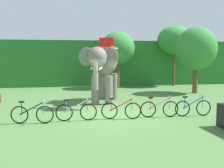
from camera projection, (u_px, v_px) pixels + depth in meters
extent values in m
plane|color=#4C753D|center=(110.00, 114.00, 12.15)|extent=(80.00, 80.00, 0.00)
cube|color=#28702D|center=(87.00, 63.00, 26.05)|extent=(36.00, 6.00, 4.04)
cylinder|color=brown|center=(118.00, 75.00, 22.09)|extent=(0.30, 0.30, 2.14)
ellipsoid|color=#338438|center=(118.00, 48.00, 21.84)|extent=(2.82, 2.82, 2.67)
cylinder|color=brown|center=(195.00, 80.00, 19.10)|extent=(0.36, 0.36, 1.83)
ellipsoid|color=#338438|center=(196.00, 48.00, 18.86)|extent=(2.91, 2.91, 3.09)
cylinder|color=brown|center=(174.00, 69.00, 23.79)|extent=(0.21, 0.21, 2.95)
ellipsoid|color=#338438|center=(175.00, 40.00, 23.52)|extent=(3.08, 3.08, 2.54)
ellipsoid|color=slate|center=(105.00, 62.00, 15.41)|extent=(2.26, 3.20, 1.50)
cylinder|color=slate|center=(109.00, 90.00, 14.63)|extent=(0.44, 0.44, 1.60)
cylinder|color=slate|center=(95.00, 90.00, 14.75)|extent=(0.44, 0.44, 1.60)
cylinder|color=slate|center=(114.00, 86.00, 16.39)|extent=(0.44, 0.44, 1.60)
cylinder|color=slate|center=(102.00, 86.00, 16.52)|extent=(0.44, 0.44, 1.60)
ellipsoid|color=slate|center=(97.00, 58.00, 13.42)|extent=(1.30, 1.36, 1.10)
ellipsoid|color=slate|center=(110.00, 57.00, 13.46)|extent=(0.85, 0.42, 0.96)
ellipsoid|color=slate|center=(86.00, 57.00, 13.66)|extent=(0.85, 0.42, 0.96)
cylinder|color=slate|center=(96.00, 76.00, 13.07)|extent=(0.26, 0.26, 1.40)
cone|color=beige|center=(100.00, 69.00, 13.05)|extent=(0.29, 0.57, 0.21)
cone|color=beige|center=(91.00, 69.00, 13.12)|extent=(0.29, 0.57, 0.21)
cube|color=gold|center=(105.00, 48.00, 15.42)|extent=(1.68, 1.66, 0.08)
cube|color=#B22323|center=(105.00, 47.00, 15.41)|extent=(1.21, 1.33, 0.10)
cube|color=#B22323|center=(107.00, 42.00, 15.88)|extent=(0.88, 0.38, 0.56)
cylinder|color=slate|center=(109.00, 68.00, 16.85)|extent=(0.08, 0.08, 0.90)
torus|color=black|center=(19.00, 115.00, 10.46)|extent=(0.71, 0.14, 0.71)
torus|color=black|center=(45.00, 115.00, 10.50)|extent=(0.71, 0.14, 0.71)
cylinder|color=black|center=(31.00, 109.00, 10.45)|extent=(0.97, 0.16, 0.54)
cylinder|color=black|center=(22.00, 108.00, 10.44)|extent=(0.03, 0.03, 0.52)
cube|color=black|center=(22.00, 102.00, 10.41)|extent=(0.21, 0.12, 0.06)
cylinder|color=#9E9EA3|center=(43.00, 108.00, 10.47)|extent=(0.03, 0.03, 0.55)
cylinder|color=#9E9EA3|center=(43.00, 101.00, 10.44)|extent=(0.10, 0.52, 0.03)
torus|color=black|center=(64.00, 113.00, 10.84)|extent=(0.71, 0.06, 0.71)
torus|color=black|center=(88.00, 112.00, 10.99)|extent=(0.71, 0.06, 0.71)
cylinder|color=silver|center=(76.00, 106.00, 10.89)|extent=(0.97, 0.05, 0.54)
cylinder|color=silver|center=(66.00, 106.00, 10.83)|extent=(0.03, 0.03, 0.52)
cube|color=black|center=(66.00, 100.00, 10.80)|extent=(0.20, 0.10, 0.06)
cylinder|color=#9E9EA3|center=(87.00, 105.00, 10.95)|extent=(0.03, 0.03, 0.55)
cylinder|color=#9E9EA3|center=(87.00, 99.00, 10.93)|extent=(0.04, 0.52, 0.03)
torus|color=black|center=(109.00, 111.00, 11.23)|extent=(0.71, 0.16, 0.71)
torus|color=black|center=(133.00, 111.00, 11.24)|extent=(0.71, 0.16, 0.71)
cylinder|color=red|center=(121.00, 105.00, 11.21)|extent=(0.97, 0.20, 0.54)
cylinder|color=red|center=(112.00, 105.00, 11.20)|extent=(0.03, 0.03, 0.52)
cube|color=black|center=(112.00, 99.00, 11.18)|extent=(0.21, 0.13, 0.06)
cylinder|color=#9E9EA3|center=(132.00, 104.00, 11.21)|extent=(0.03, 0.03, 0.55)
cylinder|color=#9E9EA3|center=(132.00, 98.00, 11.18)|extent=(0.11, 0.52, 0.03)
torus|color=black|center=(148.00, 109.00, 11.53)|extent=(0.71, 0.10, 0.71)
torus|color=black|center=(170.00, 109.00, 11.61)|extent=(0.71, 0.10, 0.71)
cylinder|color=pink|center=(159.00, 104.00, 11.54)|extent=(0.97, 0.12, 0.54)
cylinder|color=pink|center=(150.00, 103.00, 11.51)|extent=(0.03, 0.03, 0.52)
cube|color=black|center=(151.00, 98.00, 11.48)|extent=(0.21, 0.12, 0.06)
cylinder|color=#9E9EA3|center=(170.00, 103.00, 11.58)|extent=(0.03, 0.03, 0.55)
cylinder|color=#9E9EA3|center=(170.00, 97.00, 11.55)|extent=(0.07, 0.52, 0.03)
torus|color=black|center=(182.00, 109.00, 11.69)|extent=(0.71, 0.05, 0.71)
torus|color=black|center=(203.00, 108.00, 11.85)|extent=(0.71, 0.05, 0.71)
cylinder|color=blue|center=(193.00, 103.00, 11.74)|extent=(0.97, 0.05, 0.54)
cylinder|color=blue|center=(185.00, 103.00, 11.68)|extent=(0.03, 0.03, 0.52)
cube|color=black|center=(185.00, 97.00, 11.65)|extent=(0.20, 0.10, 0.06)
cylinder|color=#9E9EA3|center=(203.00, 102.00, 11.81)|extent=(0.03, 0.03, 0.55)
cylinder|color=#9E9EA3|center=(203.00, 96.00, 11.79)|extent=(0.03, 0.52, 0.03)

